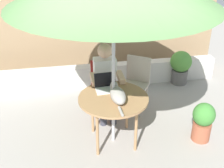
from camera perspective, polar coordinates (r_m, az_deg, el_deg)
name	(u,v)px	position (r m, az deg, el deg)	size (l,w,h in m)	color
ground_plane	(113,140)	(4.35, 0.24, -10.79)	(14.00, 14.00, 0.00)	gray
fence_back	(92,29)	(5.99, -3.98, 10.55)	(5.19, 0.08, 1.84)	#937756
planter_wall_low	(97,76)	(5.61, -2.89, 1.59)	(4.67, 0.20, 0.44)	beige
patio_table	(113,102)	(3.97, 0.26, -3.43)	(0.95, 0.95, 0.72)	#9E754C
chair_occupied	(104,83)	(4.71, -1.51, 0.14)	(0.40, 0.40, 0.89)	maroon
chair_empty	(136,79)	(4.84, 4.74, 0.91)	(0.55, 0.55, 0.89)	#B2A899
person_seated	(106,78)	(4.49, -1.22, 1.12)	(0.48, 0.48, 1.23)	white
laptop	(106,85)	(4.12, -1.23, -0.10)	(0.31, 0.26, 0.21)	silver
cat	(117,94)	(3.84, 1.05, -2.04)	(0.20, 0.65, 0.17)	gray
potted_plant_near_fence	(203,121)	(4.37, 17.20, -6.80)	(0.31, 0.31, 0.60)	#9E5138
potted_plant_by_chair	(181,66)	(5.81, 13.12, 3.45)	(0.41, 0.41, 0.66)	#595654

